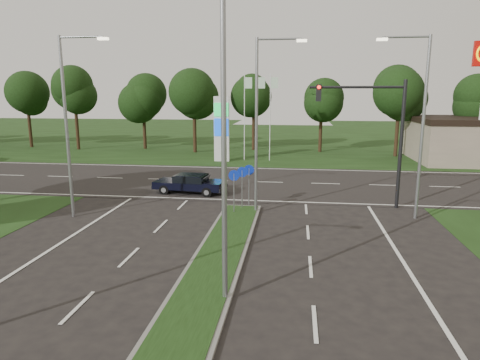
# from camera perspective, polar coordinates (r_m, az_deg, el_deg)

# --- Properties ---
(verge_far) EXTENTS (160.00, 50.00, 0.02)m
(verge_far) POSITION_cam_1_polar(r_m,az_deg,el_deg) (61.42, 4.82, 5.62)
(verge_far) COLOR black
(verge_far) RESTS_ON ground
(cross_road) EXTENTS (160.00, 12.00, 0.02)m
(cross_road) POSITION_cam_1_polar(r_m,az_deg,el_deg) (30.81, 2.03, -0.26)
(cross_road) COLOR black
(cross_road) RESTS_ON ground
(median_kerb) EXTENTS (2.00, 26.00, 0.12)m
(median_kerb) POSITION_cam_1_polar(r_m,az_deg,el_deg) (12.15, -7.60, -19.47)
(median_kerb) COLOR slate
(median_kerb) RESTS_ON ground
(streetlight_median_near) EXTENTS (2.53, 0.22, 9.00)m
(streetlight_median_near) POSITION_cam_1_polar(r_m,az_deg,el_deg) (12.23, -1.24, 5.81)
(streetlight_median_near) COLOR gray
(streetlight_median_near) RESTS_ON ground
(streetlight_median_far) EXTENTS (2.53, 0.22, 9.00)m
(streetlight_median_far) POSITION_cam_1_polar(r_m,az_deg,el_deg) (22.14, 2.72, 8.37)
(streetlight_median_far) COLOR gray
(streetlight_median_far) RESTS_ON ground
(streetlight_left_far) EXTENTS (2.53, 0.22, 9.00)m
(streetlight_left_far) POSITION_cam_1_polar(r_m,az_deg,el_deg) (22.95, -21.78, 7.68)
(streetlight_left_far) COLOR gray
(streetlight_left_far) RESTS_ON ground
(streetlight_right_far) EXTENTS (2.53, 0.22, 9.00)m
(streetlight_right_far) POSITION_cam_1_polar(r_m,az_deg,el_deg) (22.85, 22.79, 7.59)
(streetlight_right_far) COLOR gray
(streetlight_right_far) RESTS_ON ground
(traffic_signal) EXTENTS (5.10, 0.42, 7.00)m
(traffic_signal) POSITION_cam_1_polar(r_m,az_deg,el_deg) (24.47, 17.84, 7.13)
(traffic_signal) COLOR black
(traffic_signal) RESTS_ON ground
(median_signs) EXTENTS (1.16, 1.76, 2.38)m
(median_signs) POSITION_cam_1_polar(r_m,az_deg,el_deg) (23.07, 0.25, 0.07)
(median_signs) COLOR gray
(median_signs) RESTS_ON ground
(gas_pylon) EXTENTS (5.80, 1.26, 8.00)m
(gas_pylon) POSITION_cam_1_polar(r_m,az_deg,el_deg) (39.76, -2.15, 7.06)
(gas_pylon) COLOR silver
(gas_pylon) RESTS_ON ground
(treeline_far) EXTENTS (6.00, 6.00, 9.90)m
(treeline_far) POSITION_cam_1_polar(r_m,az_deg,el_deg) (46.04, 4.17, 12.17)
(treeline_far) COLOR black
(treeline_far) RESTS_ON ground
(navy_sedan) EXTENTS (4.58, 2.28, 1.21)m
(navy_sedan) POSITION_cam_1_polar(r_m,az_deg,el_deg) (27.45, -6.68, -0.41)
(navy_sedan) COLOR black
(navy_sedan) RESTS_ON ground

